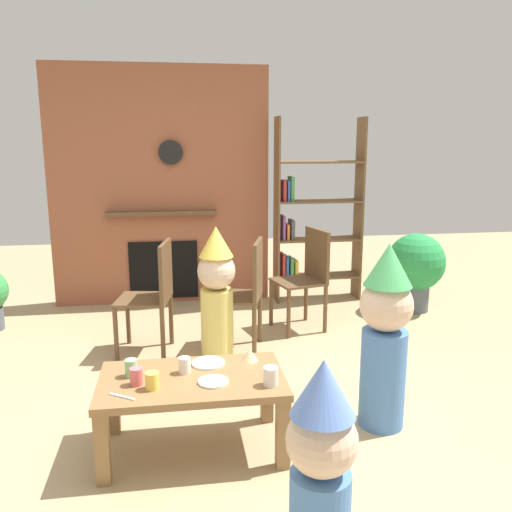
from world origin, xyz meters
The scene contains 20 objects.
ground_plane centered at (0.00, 0.00, 0.00)m, with size 12.00×12.00×0.00m, color tan.
brick_fireplace_feature centered at (-0.50, 2.60, 1.19)m, with size 2.20×0.28×2.40m.
bookshelf centered at (1.03, 2.40, 0.86)m, with size 0.90×0.28×1.90m.
coffee_table centered at (-0.30, -0.28, 0.35)m, with size 0.99×0.57×0.42m.
paper_cup_near_left centered at (-0.51, -0.39, 0.47)m, with size 0.07×0.07×0.09m, color #F2CC4C.
paper_cup_near_right centered at (-0.62, -0.22, 0.47)m, with size 0.07×0.07×0.09m, color #8CD18C.
paper_cup_center centered at (-0.34, -0.22, 0.47)m, with size 0.07×0.07×0.09m, color silver.
paper_cup_far_left centered at (0.10, -0.44, 0.47)m, with size 0.08×0.08×0.10m, color silver.
paper_cup_far_right centered at (-0.59, -0.33, 0.47)m, with size 0.07×0.07×0.09m, color #E5666B.
paper_plate_front centered at (-0.19, -0.36, 0.43)m, with size 0.16×0.16×0.01m, color white.
paper_plate_rear centered at (-0.21, -0.12, 0.43)m, with size 0.19×0.19×0.01m, color white.
birthday_cake_slice centered at (0.04, -0.11, 0.46)m, with size 0.10×0.10×0.07m, color #EAC68C.
table_fork centered at (-0.65, -0.46, 0.43)m, with size 0.15×0.02×0.01m, color silver.
child_with_cone_hat centered at (0.12, -1.32, 0.50)m, with size 0.26×0.26×0.94m.
child_in_pink centered at (0.82, -0.19, 0.59)m, with size 0.31×0.31×1.11m.
child_by_the_chairs centered at (-0.07, 0.94, 0.55)m, with size 0.29×0.29×1.04m.
dining_chair_left centered at (-0.54, 1.15, 0.51)m, with size 0.46×0.46×0.90m.
dining_chair_middle centered at (0.18, 1.10, 0.51)m, with size 0.49×0.49×0.90m.
dining_chair_right centered at (0.79, 1.53, 0.51)m, with size 0.49×0.49×0.90m.
potted_plant_tall centered at (1.97, 1.86, 0.46)m, with size 0.57×0.57×0.78m.
Camera 1 is at (-0.36, -2.97, 1.67)m, focal length 37.54 mm.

